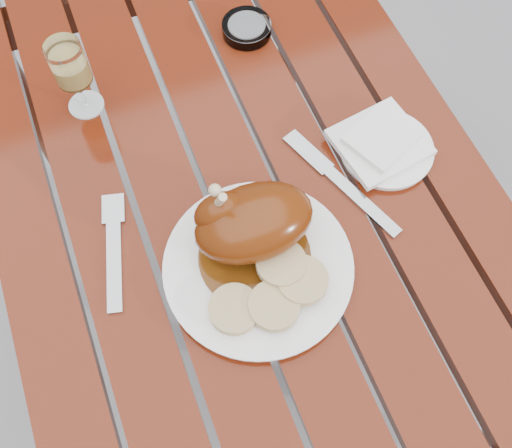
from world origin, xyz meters
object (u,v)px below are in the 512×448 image
Objects in this scene: table at (241,259)px; ashtray at (247,28)px; wine_glass at (75,78)px; dinner_plate at (258,267)px; side_plate at (386,149)px.

ashtray reaches higher than table.
ashtray is (0.13, 0.28, 0.39)m from table.
table is 0.50m from ashtray.
ashtray is at bearing 9.55° from wine_glass.
dinner_plate is 1.82× the size of side_plate.
table is at bearing 168.73° from side_plate.
ashtray is at bearing 110.21° from side_plate.
table is 7.54× the size of side_plate.
dinner_plate is at bearing -99.19° from table.
ashtray is at bearing 70.98° from dinner_plate.
ashtray is at bearing 65.57° from table.
wine_glass is at bearing 130.46° from table.
table is 0.46m from side_plate.
side_plate is at bearing -31.99° from wine_glass.
ashtray is (0.16, 0.46, 0.00)m from dinner_plate.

